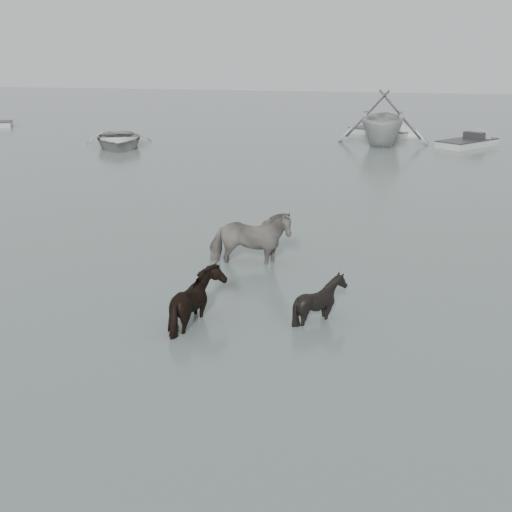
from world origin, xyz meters
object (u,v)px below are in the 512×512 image
at_px(pony_pinto, 250,230).
at_px(rowboat_lead, 118,137).
at_px(pony_black, 320,292).
at_px(pony_dark, 198,290).

relative_size(pony_pinto, rowboat_lead, 0.41).
distance_m(pony_pinto, pony_black, 3.77).
distance_m(pony_pinto, rowboat_lead, 21.50).
distance_m(pony_black, rowboat_lead, 25.25).
bearing_deg(pony_pinto, pony_dark, 170.34).
xyz_separation_m(pony_pinto, rowboat_lead, (-11.81, 17.96, -0.36)).
distance_m(pony_dark, pony_black, 2.44).
xyz_separation_m(pony_pinto, pony_dark, (-0.12, -3.81, -0.18)).
xyz_separation_m(pony_pinto, pony_black, (2.20, -3.04, -0.30)).
bearing_deg(rowboat_lead, pony_dark, -85.72).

